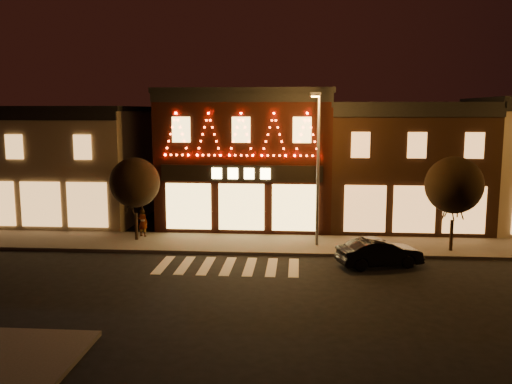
# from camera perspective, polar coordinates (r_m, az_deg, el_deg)

# --- Properties ---
(ground) EXTENTS (120.00, 120.00, 0.00)m
(ground) POSITION_cam_1_polar(r_m,az_deg,el_deg) (21.50, -4.33, -10.70)
(ground) COLOR black
(ground) RESTS_ON ground
(sidewalk_far) EXTENTS (44.00, 4.00, 0.15)m
(sidewalk_far) POSITION_cam_1_polar(r_m,az_deg,el_deg) (28.94, 2.04, -5.46)
(sidewalk_far) COLOR #47423D
(sidewalk_far) RESTS_ON ground
(building_left) EXTENTS (12.20, 8.28, 7.30)m
(building_left) POSITION_cam_1_polar(r_m,az_deg,el_deg) (37.84, -20.86, 2.80)
(building_left) COLOR #7F6F5A
(building_left) RESTS_ON ground
(building_pulp) EXTENTS (10.20, 8.34, 8.30)m
(building_pulp) POSITION_cam_1_polar(r_m,az_deg,el_deg) (34.30, -0.84, 3.67)
(building_pulp) COLOR black
(building_pulp) RESTS_ON ground
(building_right_a) EXTENTS (9.20, 8.28, 7.50)m
(building_right_a) POSITION_cam_1_polar(r_m,az_deg,el_deg) (34.79, 14.96, 2.79)
(building_right_a) COLOR #321C11
(building_right_a) RESTS_ON ground
(streetlamp_mid) EXTENTS (0.57, 1.79, 7.81)m
(streetlamp_mid) POSITION_cam_1_polar(r_m,az_deg,el_deg) (27.68, 6.43, 3.63)
(streetlamp_mid) COLOR #59595E
(streetlamp_mid) RESTS_ON sidewalk_far
(tree_left) EXTENTS (2.65, 2.65, 4.44)m
(tree_left) POSITION_cam_1_polar(r_m,az_deg,el_deg) (29.79, -12.50, 0.97)
(tree_left) COLOR black
(tree_left) RESTS_ON sidewalk_far
(tree_right) EXTENTS (2.81, 2.81, 4.69)m
(tree_right) POSITION_cam_1_polar(r_m,az_deg,el_deg) (28.48, 19.92, 0.68)
(tree_right) COLOR black
(tree_right) RESTS_ON sidewalk_far
(dark_sedan) EXTENTS (4.08, 2.44, 1.27)m
(dark_sedan) POSITION_cam_1_polar(r_m,az_deg,el_deg) (25.69, 12.74, -6.19)
(dark_sedan) COLOR black
(dark_sedan) RESTS_ON ground
(pedestrian) EXTENTS (0.65, 0.52, 1.53)m
(pedestrian) POSITION_cam_1_polar(r_m,az_deg,el_deg) (30.89, -11.71, -3.14)
(pedestrian) COLOR gray
(pedestrian) RESTS_ON sidewalk_far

